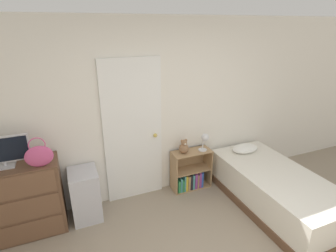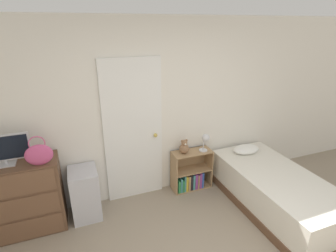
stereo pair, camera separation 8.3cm
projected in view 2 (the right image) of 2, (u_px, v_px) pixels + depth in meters
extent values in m
cube|color=white|center=(153.00, 112.00, 3.70)|extent=(10.00, 0.06, 2.55)
cube|color=white|center=(133.00, 132.00, 3.65)|extent=(0.82, 0.04, 2.05)
sphere|color=gold|center=(156.00, 135.00, 3.74)|extent=(0.06, 0.06, 0.06)
cube|color=brown|center=(20.00, 198.00, 3.16)|extent=(0.97, 0.43, 0.94)
cube|color=brown|center=(23.00, 231.00, 3.08)|extent=(0.89, 0.01, 0.28)
cube|color=brown|center=(17.00, 209.00, 2.97)|extent=(0.89, 0.01, 0.28)
cube|color=brown|center=(12.00, 186.00, 2.86)|extent=(0.89, 0.01, 0.28)
cube|color=#B7B7BC|center=(7.00, 164.00, 2.98)|extent=(0.20, 0.16, 0.01)
cylinder|color=#B7B7BC|center=(6.00, 162.00, 2.97)|extent=(0.04, 0.04, 0.04)
cube|color=#B7B7BC|center=(2.00, 148.00, 2.90)|extent=(0.56, 0.03, 0.31)
cube|color=black|center=(2.00, 149.00, 2.89)|extent=(0.52, 0.01, 0.27)
ellipsoid|color=#C64C7F|center=(39.00, 155.00, 2.93)|extent=(0.30, 0.09, 0.25)
torus|color=#C64C7F|center=(37.00, 144.00, 2.88)|extent=(0.18, 0.01, 0.18)
cube|color=silver|center=(85.00, 193.00, 3.46)|extent=(0.36, 0.43, 0.69)
cube|color=tan|center=(174.00, 173.00, 3.98)|extent=(0.02, 0.27, 0.63)
cube|color=tan|center=(208.00, 166.00, 4.18)|extent=(0.02, 0.27, 0.63)
cube|color=tan|center=(191.00, 186.00, 4.19)|extent=(0.58, 0.27, 0.02)
cube|color=tan|center=(191.00, 170.00, 4.08)|extent=(0.58, 0.27, 0.02)
cube|color=tan|center=(192.00, 152.00, 3.97)|extent=(0.58, 0.27, 0.02)
cube|color=tan|center=(188.00, 166.00, 4.19)|extent=(0.61, 0.01, 0.63)
cube|color=#338C4C|center=(178.00, 185.00, 4.03)|extent=(0.03, 0.17, 0.20)
cube|color=teal|center=(179.00, 183.00, 4.06)|extent=(0.03, 0.21, 0.23)
cube|color=#338C4C|center=(182.00, 184.00, 4.05)|extent=(0.02, 0.16, 0.20)
cube|color=teal|center=(183.00, 182.00, 4.06)|extent=(0.02, 0.18, 0.26)
cube|color=gold|center=(185.00, 182.00, 4.06)|extent=(0.03, 0.16, 0.25)
cube|color=tan|center=(188.00, 182.00, 4.08)|extent=(0.03, 0.16, 0.24)
cube|color=black|center=(190.00, 181.00, 4.09)|extent=(0.04, 0.17, 0.26)
cube|color=teal|center=(192.00, 180.00, 4.11)|extent=(0.03, 0.18, 0.25)
cube|color=#8C3F8C|center=(195.00, 180.00, 4.12)|extent=(0.04, 0.16, 0.26)
cube|color=tan|center=(196.00, 180.00, 4.15)|extent=(0.02, 0.19, 0.23)
cube|color=#8C3F8C|center=(199.00, 179.00, 4.14)|extent=(0.04, 0.16, 0.26)
cube|color=#3359B2|center=(201.00, 178.00, 4.15)|extent=(0.03, 0.16, 0.27)
sphere|color=#8C6647|center=(184.00, 149.00, 3.89)|extent=(0.15, 0.15, 0.15)
sphere|color=#8C6647|center=(184.00, 143.00, 3.86)|extent=(0.09, 0.09, 0.09)
sphere|color=silver|center=(185.00, 144.00, 3.83)|extent=(0.03, 0.03, 0.03)
sphere|color=#8C6647|center=(182.00, 141.00, 3.83)|extent=(0.04, 0.04, 0.04)
sphere|color=#8C6647|center=(186.00, 140.00, 3.86)|extent=(0.04, 0.04, 0.04)
cylinder|color=silver|center=(203.00, 150.00, 4.00)|extent=(0.13, 0.13, 0.01)
cylinder|color=silver|center=(203.00, 145.00, 3.96)|extent=(0.01, 0.01, 0.17)
sphere|color=silver|center=(206.00, 138.00, 3.91)|extent=(0.12, 0.12, 0.12)
cube|color=brown|center=(273.00, 203.00, 3.72)|extent=(0.97, 1.98, 0.12)
cube|color=silver|center=(276.00, 187.00, 3.63)|extent=(0.94, 1.92, 0.41)
ellipsoid|color=white|center=(246.00, 149.00, 4.15)|extent=(0.44, 0.28, 0.12)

